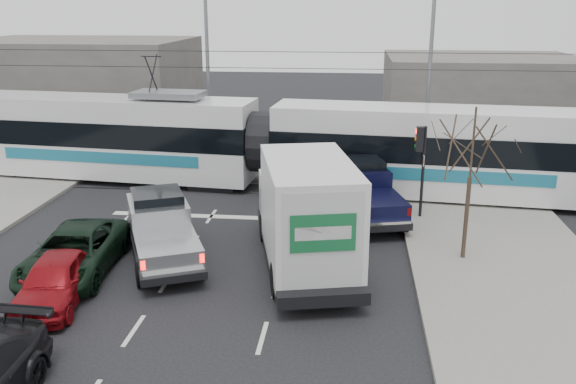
# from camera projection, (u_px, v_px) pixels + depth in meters

# --- Properties ---
(ground) EXTENTS (120.00, 120.00, 0.00)m
(ground) POSITION_uv_depth(u_px,v_px,m) (222.00, 283.00, 18.60)
(ground) COLOR black
(ground) RESTS_ON ground
(sidewalk_right) EXTENTS (6.00, 60.00, 0.15)m
(sidewalk_right) POSITION_uv_depth(u_px,v_px,m) (526.00, 296.00, 17.67)
(sidewalk_right) COLOR gray
(sidewalk_right) RESTS_ON ground
(rails) EXTENTS (60.00, 1.60, 0.03)m
(rails) POSITION_uv_depth(u_px,v_px,m) (267.00, 189.00, 28.10)
(rails) COLOR #33302D
(rails) RESTS_ON ground
(building_left) EXTENTS (14.00, 10.00, 6.00)m
(building_left) POSITION_uv_depth(u_px,v_px,m) (81.00, 86.00, 40.03)
(building_left) COLOR slate
(building_left) RESTS_ON ground
(building_right) EXTENTS (12.00, 10.00, 5.00)m
(building_right) POSITION_uv_depth(u_px,v_px,m) (480.00, 95.00, 39.45)
(building_right) COLOR slate
(building_right) RESTS_ON ground
(bare_tree) EXTENTS (2.40, 2.40, 5.00)m
(bare_tree) POSITION_uv_depth(u_px,v_px,m) (472.00, 150.00, 19.09)
(bare_tree) COLOR #47382B
(bare_tree) RESTS_ON ground
(traffic_signal) EXTENTS (0.44, 0.44, 3.60)m
(traffic_signal) POSITION_uv_depth(u_px,v_px,m) (421.00, 152.00, 23.31)
(traffic_signal) COLOR black
(traffic_signal) RESTS_ON ground
(street_lamp_near) EXTENTS (2.38, 0.25, 9.00)m
(street_lamp_near) POSITION_uv_depth(u_px,v_px,m) (426.00, 70.00, 29.65)
(street_lamp_near) COLOR slate
(street_lamp_near) RESTS_ON ground
(street_lamp_far) EXTENTS (2.38, 0.25, 9.00)m
(street_lamp_far) POSITION_uv_depth(u_px,v_px,m) (204.00, 63.00, 32.71)
(street_lamp_far) COLOR slate
(street_lamp_far) RESTS_ON ground
(catenary) EXTENTS (60.00, 0.20, 7.00)m
(catenary) POSITION_uv_depth(u_px,v_px,m) (266.00, 105.00, 26.95)
(catenary) COLOR black
(catenary) RESTS_ON ground
(tram) EXTENTS (29.00, 5.74, 5.89)m
(tram) POSITION_uv_depth(u_px,v_px,m) (263.00, 143.00, 27.74)
(tram) COLOR white
(tram) RESTS_ON ground
(silver_pickup) EXTENTS (4.05, 5.95, 2.06)m
(silver_pickup) POSITION_uv_depth(u_px,v_px,m) (161.00, 227.00, 20.36)
(silver_pickup) COLOR black
(silver_pickup) RESTS_ON ground
(box_truck) EXTENTS (4.10, 7.75, 3.69)m
(box_truck) POSITION_uv_depth(u_px,v_px,m) (306.00, 214.00, 19.24)
(box_truck) COLOR black
(box_truck) RESTS_ON ground
(navy_pickup) EXTENTS (3.17, 5.55, 2.21)m
(navy_pickup) POSITION_uv_depth(u_px,v_px,m) (365.00, 191.00, 24.14)
(navy_pickup) COLOR black
(navy_pickup) RESTS_ON ground
(green_car) EXTENTS (2.73, 5.29, 1.43)m
(green_car) POSITION_uv_depth(u_px,v_px,m) (74.00, 252.00, 19.10)
(green_car) COLOR black
(green_car) RESTS_ON ground
(red_car) EXTENTS (2.18, 4.22, 1.37)m
(red_car) POSITION_uv_depth(u_px,v_px,m) (55.00, 280.00, 17.25)
(red_car) COLOR maroon
(red_car) RESTS_ON ground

